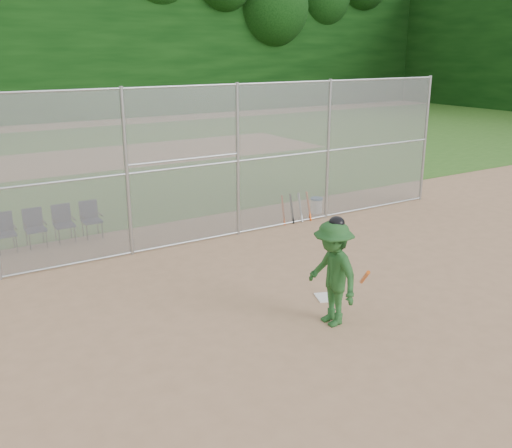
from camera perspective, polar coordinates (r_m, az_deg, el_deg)
ground at (r=11.07m, az=6.96°, el=-8.71°), size 100.00×100.00×0.00m
grass_strip at (r=26.89m, az=-17.89°, el=6.03°), size 100.00×100.00×0.00m
dirt_patch_far at (r=26.89m, az=-17.89°, el=6.03°), size 24.00×24.00×0.00m
backstop_fence at (r=14.45m, az=-5.29°, el=6.16°), size 16.09×0.09×4.00m
treeline at (r=28.41m, az=-20.02°, el=17.56°), size 81.00×60.00×11.00m
home_plate at (r=11.66m, az=7.18°, el=-7.26°), size 0.58×0.58×0.02m
batter_at_plate at (r=10.27m, az=7.67°, el=-4.87°), size 1.03×1.37×2.03m
water_cooler at (r=17.46m, az=6.07°, el=1.88°), size 0.37×0.37×0.47m
spare_bats at (r=16.41m, az=4.03°, el=1.60°), size 0.96×0.31×0.85m
chair_2 at (r=15.24m, az=-23.79°, el=-0.84°), size 0.54×0.52×0.96m
chair_3 at (r=15.34m, az=-21.19°, el=-0.42°), size 0.54×0.52×0.96m
chair_4 at (r=15.47m, az=-18.63°, el=-0.01°), size 0.54×0.52×0.96m
chair_5 at (r=15.63m, az=-16.11°, el=0.40°), size 0.54×0.52×0.96m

